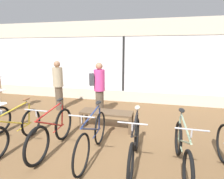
% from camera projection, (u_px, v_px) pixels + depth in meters
% --- Properties ---
extents(ground_plane, '(24.00, 24.00, 0.00)m').
position_uv_depth(ground_plane, '(94.00, 150.00, 3.76)').
color(ground_plane, brown).
extents(shop_back_wall, '(12.00, 0.08, 3.20)m').
position_uv_depth(shop_back_wall, '(124.00, 62.00, 6.89)').
color(shop_back_wall, beige).
rests_on(shop_back_wall, ground_plane).
extents(bicycle_left, '(0.46, 1.72, 1.02)m').
position_uv_depth(bicycle_left, '(16.00, 130.00, 3.84)').
color(bicycle_left, black).
rests_on(bicycle_left, ground_plane).
extents(bicycle_center_left, '(0.46, 1.73, 1.06)m').
position_uv_depth(bicycle_center_left, '(52.00, 132.00, 3.70)').
color(bicycle_center_left, black).
rests_on(bicycle_center_left, ground_plane).
extents(bicycle_center, '(0.46, 1.80, 1.05)m').
position_uv_depth(bicycle_center, '(92.00, 137.00, 3.47)').
color(bicycle_center, black).
rests_on(bicycle_center, ground_plane).
extents(bicycle_center_right, '(0.46, 1.71, 1.03)m').
position_uv_depth(bicycle_center_right, '(134.00, 145.00, 3.24)').
color(bicycle_center_right, black).
rests_on(bicycle_center_right, ground_plane).
extents(bicycle_right, '(0.46, 1.76, 1.03)m').
position_uv_depth(bicycle_right, '(182.00, 151.00, 3.06)').
color(bicycle_right, black).
rests_on(bicycle_right, ground_plane).
extents(display_bench, '(1.40, 0.44, 0.49)m').
position_uv_depth(display_bench, '(107.00, 115.00, 4.68)').
color(display_bench, brown).
rests_on(display_bench, ground_plane).
extents(customer_near_rack, '(0.43, 0.43, 1.73)m').
position_uv_depth(customer_near_rack, '(58.00, 85.00, 6.09)').
color(customer_near_rack, brown).
rests_on(customer_near_rack, ground_plane).
extents(customer_by_window, '(0.56, 0.46, 1.71)m').
position_uv_depth(customer_by_window, '(99.00, 88.00, 5.51)').
color(customer_by_window, brown).
rests_on(customer_by_window, ground_plane).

